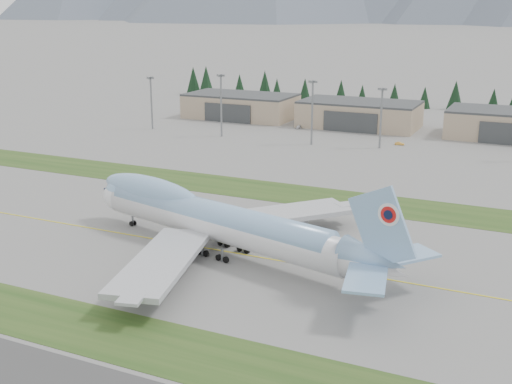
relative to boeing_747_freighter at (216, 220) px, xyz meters
The scene contains 11 objects.
ground 7.12m from the boeing_747_freighter, 28.41° to the left, with size 7000.00×7000.00×0.00m, color slate.
grass_strip_near 37.74m from the boeing_747_freighter, 87.35° to the right, with size 400.00×14.00×0.08m, color #264619.
grass_strip_far 46.47m from the boeing_747_freighter, 87.86° to the left, with size 400.00×18.00×0.08m, color #264619.
taxiway_line_main 7.12m from the boeing_747_freighter, 28.41° to the left, with size 400.00×0.40×0.02m, color yellow.
boeing_747_freighter is the anchor object (origin of this frame).
hangar_left 165.57m from the boeing_747_freighter, 114.36° to the left, with size 48.00×26.60×10.80m.
hangar_center 151.41m from the boeing_747_freighter, 95.03° to the left, with size 48.00×26.60×10.80m.
floodlight_masts 113.17m from the boeing_747_freighter, 100.65° to the left, with size 147.51×8.63×23.75m.
service_vehicle_a 141.41m from the boeing_747_freighter, 104.29° to the left, with size 1.59×3.95×1.35m, color silver.
service_vehicle_b 121.81m from the boeing_747_freighter, 85.11° to the left, with size 1.20×3.42×1.13m, color gold.
conifer_belt 213.18m from the boeing_747_freighter, 92.42° to the left, with size 268.67×15.87×16.76m.
Camera 1 is at (56.95, -108.67, 48.02)m, focal length 45.00 mm.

